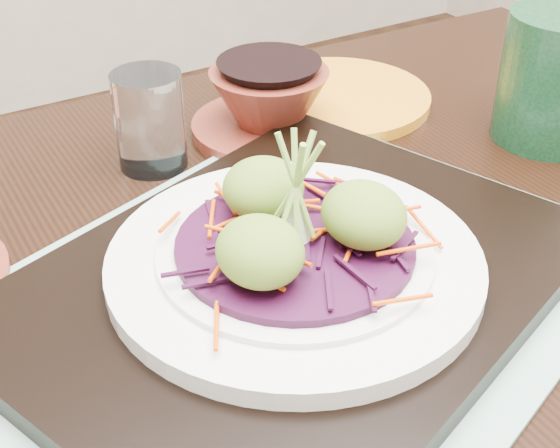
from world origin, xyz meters
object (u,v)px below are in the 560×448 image
serving_tray (294,281)px  terracotta_bowl_set (269,105)px  yellow_plate (337,98)px  green_jar (556,78)px  water_glass (150,121)px  white_plate (295,261)px  dining_table (284,377)px

serving_tray → terracotta_bowl_set: terracotta_bowl_set is taller
yellow_plate → green_jar: green_jar is taller
green_jar → yellow_plate: bearing=127.1°
water_glass → yellow_plate: size_ratio=0.45×
water_glass → green_jar: bearing=-23.2°
water_glass → white_plate: bearing=-88.0°
dining_table → white_plate: (-0.00, -0.02, 0.13)m
serving_tray → yellow_plate: serving_tray is taller
water_glass → terracotta_bowl_set: bearing=-0.1°
dining_table → terracotta_bowl_set: 0.28m
dining_table → white_plate: 0.13m
white_plate → yellow_plate: white_plate is taller
yellow_plate → terracotta_bowl_set: bearing=-167.6°
green_jar → water_glass: bearing=156.8°
water_glass → terracotta_bowl_set: 0.13m
white_plate → yellow_plate: 0.33m
yellow_plate → serving_tray: bearing=-130.4°
terracotta_bowl_set → water_glass: bearing=179.9°
serving_tray → yellow_plate: bearing=30.6°
serving_tray → terracotta_bowl_set: bearing=44.1°
terracotta_bowl_set → yellow_plate: size_ratio=0.82×
dining_table → green_jar: (0.35, 0.07, 0.16)m
dining_table → green_jar: green_jar is taller
serving_tray → green_jar: 0.36m
white_plate → terracotta_bowl_set: 0.26m
white_plate → water_glass: 0.23m
serving_tray → water_glass: water_glass is taller
dining_table → terracotta_bowl_set: terracotta_bowl_set is taller
terracotta_bowl_set → green_jar: bearing=-33.6°
serving_tray → terracotta_bowl_set: 0.26m
terracotta_bowl_set → serving_tray: bearing=-116.9°
dining_table → yellow_plate: yellow_plate is taller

